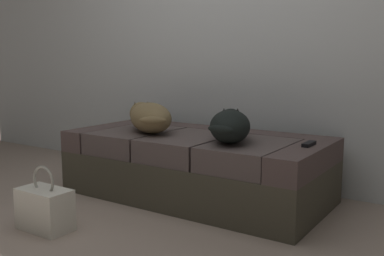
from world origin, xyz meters
TOP-DOWN VIEW (x-y plane):
  - ground_plane at (0.00, 0.00)m, footprint 10.00×10.00m
  - back_wall at (0.00, 1.70)m, footprint 6.40×0.10m
  - couch at (0.00, 1.11)m, footprint 1.82×0.87m
  - dog_tan at (-0.34, 1.00)m, footprint 0.59×0.48m
  - dog_dark at (0.34, 1.00)m, footprint 0.44×0.57m
  - tv_remote at (0.81, 1.13)m, footprint 0.05×0.15m
  - handbag at (-0.37, 0.10)m, footprint 0.32×0.18m

SIDE VIEW (x-z plane):
  - ground_plane at x=0.00m, z-range 0.00..0.00m
  - handbag at x=-0.37m, z-range -0.06..0.31m
  - couch at x=0.00m, z-range 0.00..0.45m
  - tv_remote at x=0.81m, z-range 0.45..0.48m
  - dog_dark at x=0.34m, z-range 0.45..0.66m
  - dog_tan at x=-0.34m, z-range 0.45..0.67m
  - back_wall at x=0.00m, z-range 0.00..2.80m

